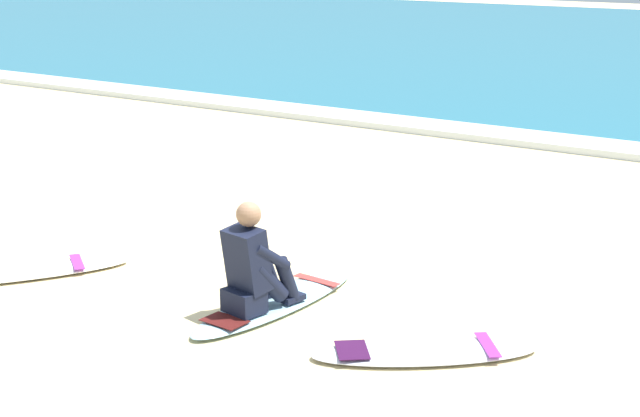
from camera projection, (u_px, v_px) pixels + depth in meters
name	position (u px, v px, depth m)	size (l,w,h in m)	color
ground_plane	(255.00, 273.00, 9.29)	(80.00, 80.00, 0.00)	beige
breaking_foam	(535.00, 139.00, 15.09)	(80.00, 0.90, 0.11)	white
surfboard_main	(276.00, 302.00, 8.47)	(0.67, 2.10, 0.08)	#9ED1E5
surfer_seated	(254.00, 268.00, 8.13)	(0.46, 0.75, 0.95)	black
surfboard_spare_near	(10.00, 273.00, 9.20)	(1.73, 2.09, 0.08)	white
surfboard_spare_far	(424.00, 352.00, 7.46)	(1.70, 1.51, 0.08)	silver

